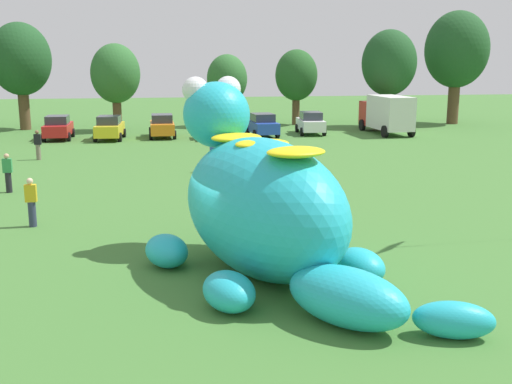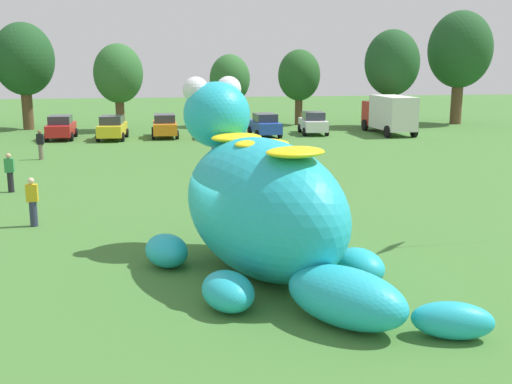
{
  "view_description": "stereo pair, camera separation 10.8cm",
  "coord_description": "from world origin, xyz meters",
  "px_view_note": "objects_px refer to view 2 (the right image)",
  "views": [
    {
      "loc": [
        -2.06,
        -15.8,
        5.64
      ],
      "look_at": [
        0.67,
        0.76,
        2.04
      ],
      "focal_mm": 43.26,
      "sensor_mm": 36.0,
      "label": 1
    },
    {
      "loc": [
        -1.96,
        -15.81,
        5.64
      ],
      "look_at": [
        0.67,
        0.76,
        2.04
      ],
      "focal_mm": 43.26,
      "sensor_mm": 36.0,
      "label": 2
    }
  ],
  "objects_px": {
    "car_blue": "(265,125)",
    "spectator_by_cars": "(40,145)",
    "car_red": "(61,127)",
    "giant_inflatable_creature": "(263,205)",
    "box_truck": "(389,113)",
    "car_black": "(218,127)",
    "car_white": "(313,123)",
    "car_orange": "(165,126)",
    "spectator_mid_field": "(215,155)",
    "car_yellow": "(112,128)",
    "spectator_wandering": "(33,202)",
    "spectator_near_inflatable": "(10,173)"
  },
  "relations": [
    {
      "from": "car_red",
      "to": "spectator_wandering",
      "type": "relative_size",
      "value": 2.41
    },
    {
      "from": "car_yellow",
      "to": "spectator_wandering",
      "type": "height_order",
      "value": "car_yellow"
    },
    {
      "from": "box_truck",
      "to": "car_blue",
      "type": "bearing_deg",
      "value": -179.71
    },
    {
      "from": "car_yellow",
      "to": "spectator_by_cars",
      "type": "distance_m",
      "value": 9.39
    },
    {
      "from": "spectator_by_cars",
      "to": "car_orange",
      "type": "bearing_deg",
      "value": 52.65
    },
    {
      "from": "car_orange",
      "to": "spectator_near_inflatable",
      "type": "relative_size",
      "value": 2.41
    },
    {
      "from": "giant_inflatable_creature",
      "to": "spectator_wandering",
      "type": "relative_size",
      "value": 5.32
    },
    {
      "from": "car_black",
      "to": "spectator_by_cars",
      "type": "distance_m",
      "value": 13.8
    },
    {
      "from": "car_black",
      "to": "spectator_by_cars",
      "type": "relative_size",
      "value": 2.41
    },
    {
      "from": "giant_inflatable_creature",
      "to": "spectator_wandering",
      "type": "bearing_deg",
      "value": 139.4
    },
    {
      "from": "car_red",
      "to": "spectator_wandering",
      "type": "distance_m",
      "value": 24.76
    },
    {
      "from": "giant_inflatable_creature",
      "to": "car_yellow",
      "type": "relative_size",
      "value": 2.16
    },
    {
      "from": "car_yellow",
      "to": "car_blue",
      "type": "xyz_separation_m",
      "value": [
        11.19,
        0.16,
        0.0
      ]
    },
    {
      "from": "car_black",
      "to": "car_white",
      "type": "xyz_separation_m",
      "value": [
        7.54,
        1.5,
        0.0
      ]
    },
    {
      "from": "car_yellow",
      "to": "car_white",
      "type": "relative_size",
      "value": 1.0
    },
    {
      "from": "spectator_mid_field",
      "to": "car_yellow",
      "type": "bearing_deg",
      "value": 113.2
    },
    {
      "from": "car_orange",
      "to": "box_truck",
      "type": "relative_size",
      "value": 0.64
    },
    {
      "from": "giant_inflatable_creature",
      "to": "car_orange",
      "type": "height_order",
      "value": "giant_inflatable_creature"
    },
    {
      "from": "car_orange",
      "to": "car_blue",
      "type": "distance_m",
      "value": 7.46
    },
    {
      "from": "car_red",
      "to": "spectator_wandering",
      "type": "bearing_deg",
      "value": -83.93
    },
    {
      "from": "car_red",
      "to": "spectator_mid_field",
      "type": "distance_m",
      "value": 17.97
    },
    {
      "from": "car_yellow",
      "to": "car_orange",
      "type": "relative_size",
      "value": 1.02
    },
    {
      "from": "car_red",
      "to": "car_white",
      "type": "distance_m",
      "value": 18.83
    },
    {
      "from": "giant_inflatable_creature",
      "to": "spectator_by_cars",
      "type": "distance_m",
      "value": 23.16
    },
    {
      "from": "giant_inflatable_creature",
      "to": "car_white",
      "type": "xyz_separation_m",
      "value": [
        9.2,
        30.9,
        -1.03
      ]
    },
    {
      "from": "car_red",
      "to": "giant_inflatable_creature",
      "type": "bearing_deg",
      "value": -72.55
    },
    {
      "from": "giant_inflatable_creature",
      "to": "car_red",
      "type": "height_order",
      "value": "giant_inflatable_creature"
    },
    {
      "from": "car_black",
      "to": "car_white",
      "type": "height_order",
      "value": "same"
    },
    {
      "from": "car_yellow",
      "to": "spectator_by_cars",
      "type": "relative_size",
      "value": 2.46
    },
    {
      "from": "car_black",
      "to": "spectator_by_cars",
      "type": "bearing_deg",
      "value": -143.27
    },
    {
      "from": "car_orange",
      "to": "car_blue",
      "type": "height_order",
      "value": "same"
    },
    {
      "from": "car_orange",
      "to": "car_black",
      "type": "height_order",
      "value": "same"
    },
    {
      "from": "box_truck",
      "to": "spectator_by_cars",
      "type": "relative_size",
      "value": 3.78
    },
    {
      "from": "car_red",
      "to": "car_black",
      "type": "xyz_separation_m",
      "value": [
        11.29,
        -1.23,
        0.0
      ]
    },
    {
      "from": "car_blue",
      "to": "box_truck",
      "type": "bearing_deg",
      "value": 0.29
    },
    {
      "from": "spectator_wandering",
      "to": "car_black",
      "type": "bearing_deg",
      "value": 69.66
    },
    {
      "from": "car_red",
      "to": "car_black",
      "type": "distance_m",
      "value": 11.36
    },
    {
      "from": "spectator_near_inflatable",
      "to": "spectator_wandering",
      "type": "height_order",
      "value": "same"
    },
    {
      "from": "spectator_mid_field",
      "to": "spectator_wandering",
      "type": "height_order",
      "value": "same"
    },
    {
      "from": "car_yellow",
      "to": "car_orange",
      "type": "bearing_deg",
      "value": 10.61
    },
    {
      "from": "car_blue",
      "to": "spectator_by_cars",
      "type": "height_order",
      "value": "car_blue"
    },
    {
      "from": "car_blue",
      "to": "car_red",
      "type": "bearing_deg",
      "value": 177.72
    },
    {
      "from": "car_black",
      "to": "spectator_mid_field",
      "type": "relative_size",
      "value": 2.41
    },
    {
      "from": "spectator_by_cars",
      "to": "car_black",
      "type": "bearing_deg",
      "value": 36.73
    },
    {
      "from": "car_orange",
      "to": "spectator_mid_field",
      "type": "bearing_deg",
      "value": -80.99
    },
    {
      "from": "car_yellow",
      "to": "box_truck",
      "type": "relative_size",
      "value": 0.65
    },
    {
      "from": "box_truck",
      "to": "spectator_by_cars",
      "type": "xyz_separation_m",
      "value": [
        -24.43,
        -8.94,
        -0.75
      ]
    },
    {
      "from": "box_truck",
      "to": "spectator_by_cars",
      "type": "bearing_deg",
      "value": -159.9
    },
    {
      "from": "giant_inflatable_creature",
      "to": "car_blue",
      "type": "relative_size",
      "value": 2.16
    },
    {
      "from": "car_black",
      "to": "box_truck",
      "type": "relative_size",
      "value": 0.64
    }
  ]
}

